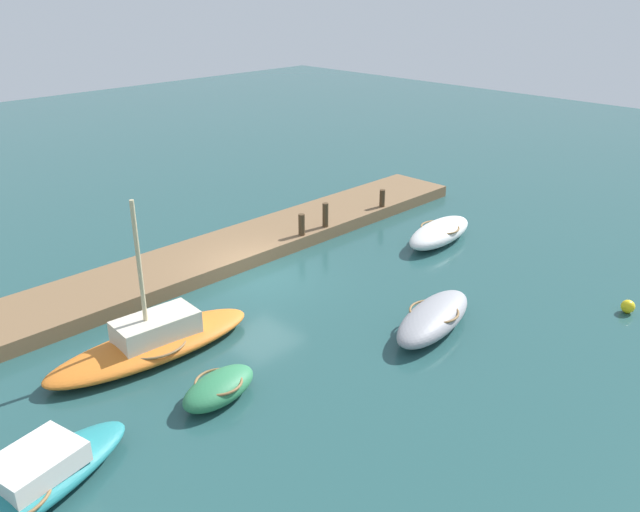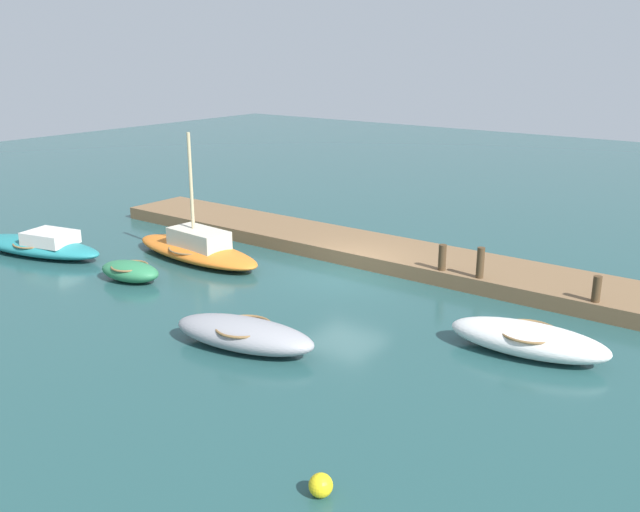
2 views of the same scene
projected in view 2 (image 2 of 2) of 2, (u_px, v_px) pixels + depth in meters
name	position (u px, v px, depth m)	size (l,w,h in m)	color
ground_plane	(346.00, 275.00, 23.40)	(84.00, 84.00, 0.00)	#234C4C
dock_platform	(382.00, 252.00, 25.05)	(24.64, 2.98, 0.50)	brown
dinghy_green	(130.00, 271.00, 22.67)	(2.37, 1.48, 0.66)	#2D7A4C
rowboat_white	(528.00, 339.00, 17.22)	(4.09, 1.93, 0.80)	white
sailboat_orange	(197.00, 248.00, 24.96)	(6.19, 2.35, 4.56)	orange
rowboat_grey	(244.00, 334.00, 17.56)	(4.14, 2.18, 0.79)	#939399
motorboat_teal	(40.00, 245.00, 25.51)	(5.92, 2.79, 0.96)	teal
mooring_post_west	(597.00, 289.00, 19.41)	(0.24, 0.24, 0.76)	#47331E
mooring_post_mid_west	(480.00, 263.00, 21.39)	(0.24, 0.24, 0.98)	#47331E
mooring_post_mid_east	(442.00, 257.00, 22.16)	(0.25, 0.25, 0.85)	#47331E
marker_buoy	(321.00, 485.00, 11.81)	(0.43, 0.43, 0.43)	yellow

